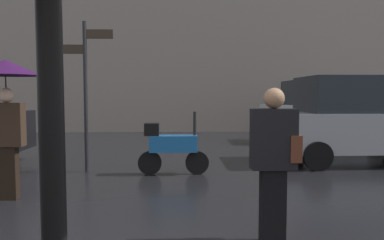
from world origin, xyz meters
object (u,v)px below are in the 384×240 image
(parked_car_right, at_px, (325,111))
(pedestrian_with_bag, at_px, (275,156))
(pedestrian_with_umbrella, at_px, (6,89))
(parked_scooter, at_px, (171,146))
(parked_car_left, at_px, (359,120))
(street_signpost, at_px, (86,82))

(parked_car_right, bearing_deg, pedestrian_with_bag, -113.25)
(pedestrian_with_umbrella, xyz_separation_m, pedestrian_with_bag, (3.53, -1.80, -0.72))
(pedestrian_with_bag, bearing_deg, parked_car_right, -75.64)
(pedestrian_with_umbrella, relative_size, pedestrian_with_bag, 1.27)
(parked_scooter, xyz_separation_m, parked_car_right, (4.99, 4.86, 0.46))
(pedestrian_with_bag, relative_size, parked_scooter, 1.18)
(pedestrian_with_umbrella, height_order, parked_car_left, pedestrian_with_umbrella)
(pedestrian_with_umbrella, bearing_deg, pedestrian_with_bag, -65.31)
(parked_car_left, bearing_deg, parked_car_right, -90.30)
(parked_scooter, bearing_deg, parked_car_left, -1.44)
(pedestrian_with_umbrella, distance_m, pedestrian_with_bag, 4.03)
(parked_car_left, distance_m, parked_car_right, 3.79)
(pedestrian_with_bag, height_order, parked_car_right, parked_car_right)
(parked_scooter, bearing_deg, pedestrian_with_bag, -87.94)
(parked_car_left, xyz_separation_m, parked_car_right, (0.69, 3.73, 0.03))
(parked_car_left, height_order, street_signpost, street_signpost)
(pedestrian_with_umbrella, relative_size, parked_car_left, 0.50)
(pedestrian_with_umbrella, height_order, pedestrian_with_bag, pedestrian_with_umbrella)
(pedestrian_with_umbrella, height_order, street_signpost, street_signpost)
(parked_car_right, bearing_deg, parked_scooter, -134.09)
(street_signpost, bearing_deg, parked_car_left, 7.78)
(pedestrian_with_bag, height_order, parked_scooter, pedestrian_with_bag)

